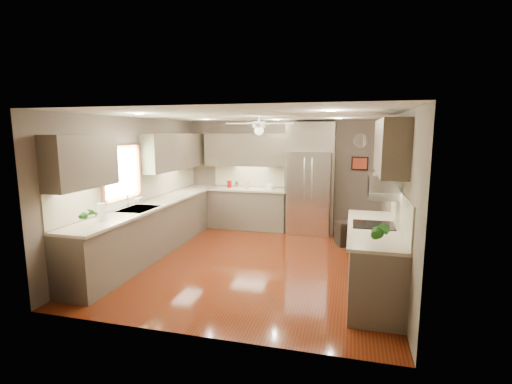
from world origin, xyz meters
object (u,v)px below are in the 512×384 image
at_px(potted_plant_right, 380,232).
at_px(refrigerator, 310,180).
at_px(stool, 347,233).
at_px(paper_towel, 102,212).
at_px(potted_plant_left, 88,214).
at_px(canister_b, 237,185).
at_px(soap_bottle, 140,200).
at_px(bowl, 270,188).
at_px(microwave, 383,186).
at_px(canister_c, 247,185).
at_px(canister_a, 229,184).

distance_m(potted_plant_right, refrigerator, 4.05).
distance_m(stool, paper_towel, 4.57).
bearing_deg(paper_towel, potted_plant_left, -89.18).
height_order(canister_b, soap_bottle, soap_bottle).
bearing_deg(potted_plant_left, bowl, 66.42).
distance_m(canister_b, microwave, 4.17).
relative_size(potted_plant_right, microwave, 0.60).
height_order(potted_plant_right, refrigerator, refrigerator).
bearing_deg(paper_towel, microwave, 12.66).
bearing_deg(canister_c, stool, -19.16).
bearing_deg(soap_bottle, canister_a, 70.41).
relative_size(potted_plant_right, bowl, 1.54).
distance_m(canister_a, canister_b, 0.18).
height_order(canister_c, refrigerator, refrigerator).
bearing_deg(bowl, potted_plant_left, -113.58).
bearing_deg(canister_c, paper_towel, -107.97).
bearing_deg(paper_towel, canister_a, 78.59).
height_order(microwave, stool, microwave).
distance_m(refrigerator, stool, 1.48).
height_order(soap_bottle, refrigerator, refrigerator).
xyz_separation_m(microwave, paper_towel, (-3.97, -0.89, -0.40)).
bearing_deg(microwave, paper_towel, -167.34).
height_order(canister_c, potted_plant_left, potted_plant_left).
height_order(bowl, microwave, microwave).
distance_m(bowl, stool, 2.07).
height_order(potted_plant_right, bowl, potted_plant_right).
relative_size(bowl, stool, 0.41).
bearing_deg(refrigerator, microwave, -63.91).
distance_m(canister_c, microwave, 3.94).
distance_m(potted_plant_left, refrigerator, 4.70).
bearing_deg(canister_a, bowl, -0.84).
relative_size(canister_a, canister_c, 1.00).
relative_size(potted_plant_left, paper_towel, 1.24).
bearing_deg(canister_c, bowl, 0.40).
xyz_separation_m(soap_bottle, microwave, (4.09, -0.33, 0.45)).
bearing_deg(refrigerator, canister_b, 176.69).
distance_m(refrigerator, paper_towel, 4.46).
bearing_deg(refrigerator, paper_towel, -126.27).
bearing_deg(paper_towel, soap_bottle, 95.98).
relative_size(canister_b, microwave, 0.28).
height_order(canister_b, potted_plant_right, potted_plant_right).
bearing_deg(potted_plant_left, stool, 41.99).
distance_m(canister_a, soap_bottle, 2.59).
relative_size(canister_a, paper_towel, 0.63).
bearing_deg(bowl, canister_b, 176.19).
bearing_deg(canister_c, canister_a, 177.64).
xyz_separation_m(canister_b, paper_towel, (-0.92, -3.70, 0.07)).
bearing_deg(potted_plant_right, canister_b, 126.72).
xyz_separation_m(potted_plant_left, refrigerator, (2.64, 3.89, 0.08)).
xyz_separation_m(bowl, refrigerator, (0.92, -0.05, 0.22)).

